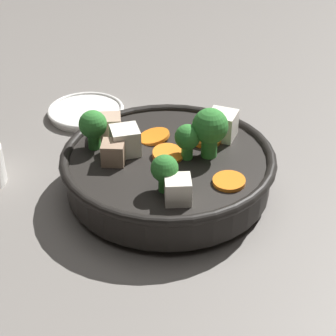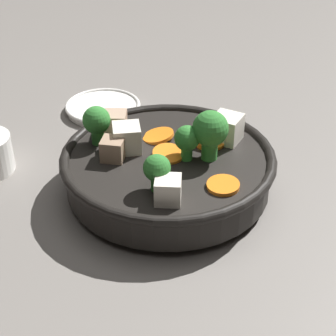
% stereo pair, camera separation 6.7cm
% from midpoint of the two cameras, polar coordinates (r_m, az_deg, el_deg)
% --- Properties ---
extents(ground_plane, '(3.00, 3.00, 0.00)m').
position_cam_midpoint_polar(ground_plane, '(0.69, 2.78, -2.48)').
color(ground_plane, slate).
extents(stirfry_bowl, '(0.25, 0.25, 0.11)m').
position_cam_midpoint_polar(stirfry_bowl, '(0.66, 2.87, 0.16)').
color(stirfry_bowl, black).
rests_on(stirfry_bowl, ground_plane).
extents(side_saucer, '(0.11, 0.11, 0.01)m').
position_cam_midpoint_polar(side_saucer, '(0.86, -4.43, 6.11)').
color(side_saucer, white).
rests_on(side_saucer, ground_plane).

